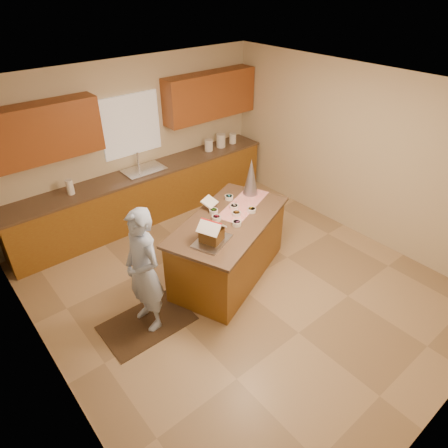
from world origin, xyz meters
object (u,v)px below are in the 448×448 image
Objects in this scene: gingerbread_house at (212,233)px; tinsel_tree at (251,177)px; island_base at (229,249)px; boy at (144,271)px.

tinsel_tree is at bearing 26.42° from gingerbread_house.
boy reaches higher than island_base.
tinsel_tree is 0.35× the size of boy.
boy is 4.40× the size of gingerbread_house.
boy reaches higher than tinsel_tree.
island_base is 4.97× the size of gingerbread_house.
gingerbread_house is (0.89, -0.17, 0.25)m from boy.
island_base is 3.27× the size of tinsel_tree.
island_base is 1.45m from boy.
island_base is 1.12m from tinsel_tree.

